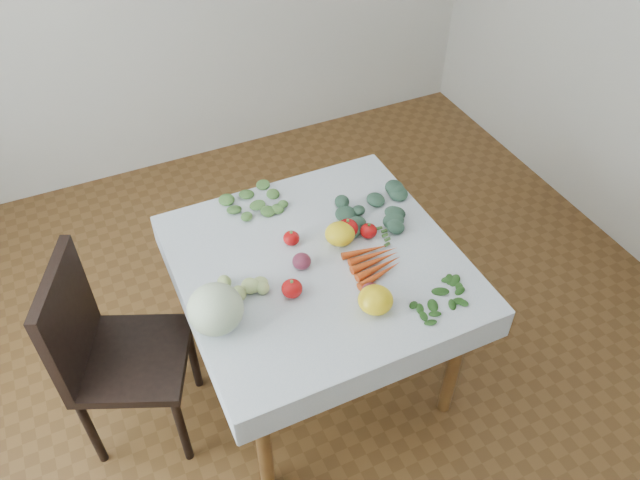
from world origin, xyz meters
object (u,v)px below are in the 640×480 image
object	(u,v)px
table	(319,278)
carrot_bunch	(375,262)
heirloom_back	(340,234)
chair	(106,347)
cabbage	(215,309)

from	to	relation	value
table	carrot_bunch	bearing A→B (deg)	-30.44
table	heirloom_back	world-z (taller)	heirloom_back
heirloom_back	carrot_bunch	distance (m)	0.20
carrot_bunch	chair	bearing A→B (deg)	168.69
chair	cabbage	size ratio (longest dim) A/B	4.69
heirloom_back	carrot_bunch	bearing A→B (deg)	-69.56
heirloom_back	carrot_bunch	world-z (taller)	heirloom_back
chair	heirloom_back	distance (m)	1.05
table	cabbage	size ratio (longest dim) A/B	4.86
table	heirloom_back	size ratio (longest dim) A/B	7.86
cabbage	carrot_bunch	distance (m)	0.68
table	cabbage	bearing A→B (deg)	-162.76
cabbage	carrot_bunch	xyz separation A→B (m)	(0.68, 0.03, -0.08)
chair	carrot_bunch	distance (m)	1.13
chair	cabbage	bearing A→B (deg)	-31.46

